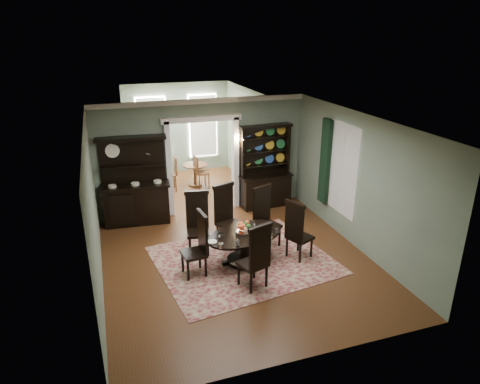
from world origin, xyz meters
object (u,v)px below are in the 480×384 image
object	(u,v)px
parlor_table	(195,172)
welsh_dresser	(265,177)
sideboard	(136,194)
dining_table	(245,242)

from	to	relation	value
parlor_table	welsh_dresser	bearing A→B (deg)	-55.41
sideboard	parlor_table	xyz separation A→B (m)	(1.99, 2.17, -0.32)
dining_table	sideboard	bearing A→B (deg)	106.56
sideboard	welsh_dresser	world-z (taller)	welsh_dresser
sideboard	parlor_table	bearing A→B (deg)	52.68
welsh_dresser	parlor_table	size ratio (longest dim) A/B	3.01
dining_table	welsh_dresser	bearing A→B (deg)	42.59
welsh_dresser	sideboard	bearing A→B (deg)	176.76
parlor_table	dining_table	bearing A→B (deg)	-90.60
dining_table	sideboard	world-z (taller)	sideboard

